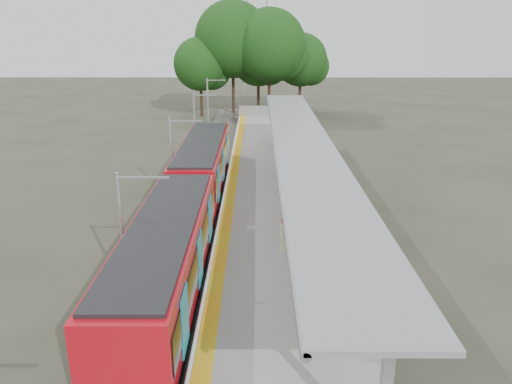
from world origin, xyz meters
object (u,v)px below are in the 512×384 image
bench_far (293,137)px  info_pillar_near (285,237)px  litter_bin (293,198)px  train (189,200)px  bench_near (307,236)px  info_pillar_far (292,145)px  bench_mid (292,171)px

bench_far → info_pillar_near: info_pillar_near is taller
info_pillar_near → litter_bin: info_pillar_near is taller
train → bench_near: train is taller
bench_far → litter_bin: litter_bin is taller
bench_far → info_pillar_near: (-1.84, -21.94, 0.18)m
bench_near → info_pillar_near: size_ratio=0.92×
info_pillar_near → bench_near: bearing=16.8°
bench_near → litter_bin: 5.33m
bench_near → litter_bin: litter_bin is taller
train → litter_bin: train is taller
train → bench_near: 6.80m
train → info_pillar_far: (6.36, 14.17, -0.35)m
bench_mid → litter_bin: size_ratio=1.86×
bench_near → info_pillar_far: (0.48, 17.56, 0.21)m
info_pillar_near → info_pillar_far: (1.54, 18.13, 0.02)m
info_pillar_far → bench_near: bearing=-67.3°
bench_far → train: bearing=-111.7°
bench_far → bench_mid: bearing=-95.5°
bench_far → litter_bin: bearing=-95.1°
bench_far → bench_near: bearing=-93.5°
info_pillar_far → litter_bin: size_ratio=1.70×
train → info_pillar_near: 6.25m
bench_far → info_pillar_far: 3.83m
bench_far → litter_bin: (-1.05, -16.04, -0.02)m
bench_far → litter_bin: size_ratio=1.47×
train → bench_far: bearing=69.7°
train → info_pillar_far: train is taller
train → bench_mid: (5.88, 7.06, -0.44)m
litter_bin → info_pillar_near: bearing=-97.7°
bench_near → bench_mid: 10.45m
bench_far → info_pillar_far: size_ratio=0.86×
bench_near → bench_mid: (0.00, 10.45, 0.12)m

